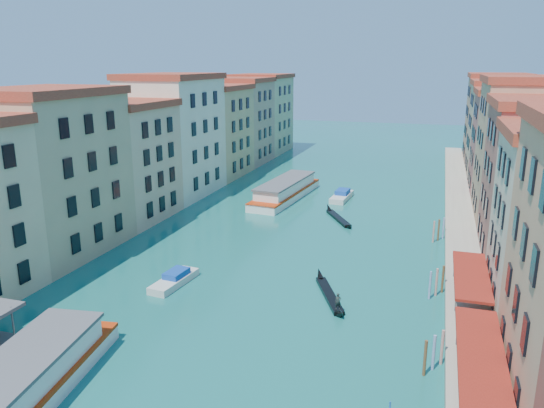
{
  "coord_description": "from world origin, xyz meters",
  "views": [
    {
      "loc": [
        18.22,
        -11.93,
        22.72
      ],
      "look_at": [
        -0.35,
        46.75,
        6.28
      ],
      "focal_mm": 35.0,
      "sensor_mm": 36.0,
      "label": 1
    }
  ],
  "objects": [
    {
      "name": "right_bank_palazzos",
      "position": [
        30.0,
        65.0,
        9.75
      ],
      "size": [
        12.8,
        128.4,
        21.0
      ],
      "color": "#963D2E",
      "rests_on": "ground"
    },
    {
      "name": "restaurant_awnings",
      "position": [
        22.19,
        23.0,
        2.99
      ],
      "size": [
        3.2,
        44.55,
        3.12
      ],
      "color": "maroon",
      "rests_on": "ground"
    },
    {
      "name": "motorboat_mid",
      "position": [
        -7.34,
        34.64,
        0.55
      ],
      "size": [
        2.79,
        6.94,
        1.4
      ],
      "rotation": [
        0.0,
        0.0,
        -0.1
      ],
      "color": "silver",
      "rests_on": "ground"
    },
    {
      "name": "gondola_far",
      "position": [
        4.66,
        63.7,
        0.33
      ],
      "size": [
        6.29,
        10.15,
        1.59
      ],
      "rotation": [
        0.0,
        0.0,
        0.52
      ],
      "color": "black",
      "rests_on": "ground"
    },
    {
      "name": "vaporetto_near",
      "position": [
        -7.45,
        11.6,
        1.5
      ],
      "size": [
        8.27,
        22.85,
        3.33
      ],
      "rotation": [
        0.0,
        0.0,
        0.15
      ],
      "color": "white",
      "rests_on": "ground"
    },
    {
      "name": "gondola_fore",
      "position": [
        8.95,
        36.4,
        0.37
      ],
      "size": [
        5.33,
        10.31,
        2.19
      ],
      "rotation": [
        0.0,
        0.0,
        0.43
      ],
      "color": "black",
      "rests_on": "ground"
    },
    {
      "name": "motorboat_far",
      "position": [
        3.06,
        75.85,
        0.63
      ],
      "size": [
        2.93,
        7.93,
        1.61
      ],
      "rotation": [
        0.0,
        0.0,
        -0.06
      ],
      "color": "silver",
      "rests_on": "ground"
    },
    {
      "name": "quay",
      "position": [
        22.0,
        65.0,
        0.5
      ],
      "size": [
        4.0,
        140.0,
        1.0
      ],
      "primitive_type": "cube",
      "color": "#A19781",
      "rests_on": "ground"
    },
    {
      "name": "vaporetto_far",
      "position": [
        -6.38,
        73.59,
        1.47
      ],
      "size": [
        6.96,
        22.29,
        3.26
      ],
      "rotation": [
        0.0,
        0.0,
        -0.09
      ],
      "color": "white",
      "rests_on": "ground"
    },
    {
      "name": "mooring_poles_right",
      "position": [
        19.1,
        28.8,
        1.3
      ],
      "size": [
        1.44,
        54.24,
        3.2
      ],
      "color": "brown",
      "rests_on": "ground"
    },
    {
      "name": "left_bank_palazzos",
      "position": [
        -26.0,
        64.68,
        9.71
      ],
      "size": [
        12.8,
        128.4,
        21.0
      ],
      "color": "#CBB293",
      "rests_on": "ground"
    }
  ]
}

